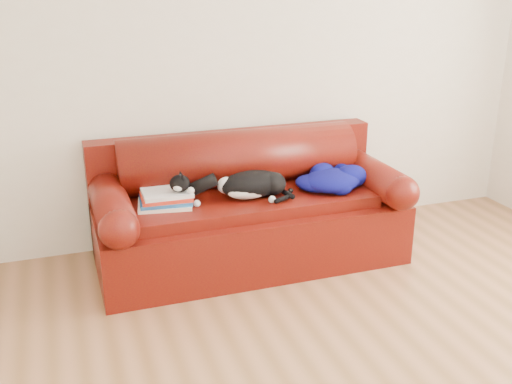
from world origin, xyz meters
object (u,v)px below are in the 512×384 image
sofa_base (249,228)px  blanket (332,179)px  cat (251,185)px  book_stack (166,199)px

sofa_base → blanket: size_ratio=3.45×
cat → blanket: size_ratio=0.99×
cat → book_stack: bearing=-167.0°
cat → blanket: cat is taller
blanket → cat: bearing=-179.9°
book_stack → cat: size_ratio=0.62×
blanket → sofa_base: bearing=171.8°
sofa_base → cat: size_ratio=3.47×
sofa_base → cat: (-0.01, -0.09, 0.35)m
sofa_base → blanket: bearing=-8.2°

